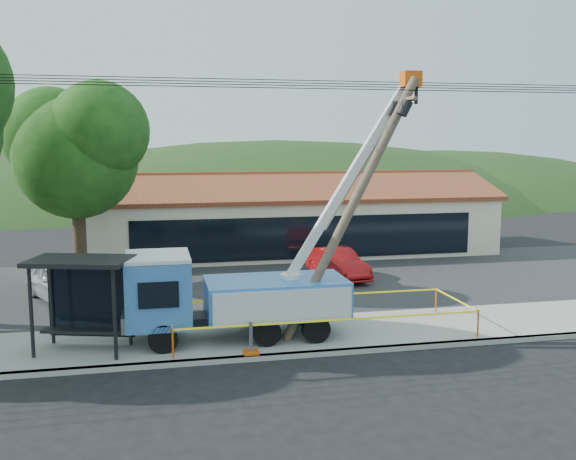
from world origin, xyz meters
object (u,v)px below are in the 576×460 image
(bus_shelter, at_px, (83,282))
(car_silver, at_px, (63,302))
(utility_truck, at_px, (231,292))
(car_red, at_px, (337,280))
(leaning_pole, at_px, (357,196))

(bus_shelter, xyz_separation_m, car_silver, (-1.54, 6.67, -2.24))
(utility_truck, relative_size, car_silver, 2.14)
(bus_shelter, bearing_deg, car_red, 54.88)
(leaning_pole, bearing_deg, bus_shelter, 177.74)
(utility_truck, height_order, bus_shelter, utility_truck)
(leaning_pole, height_order, bus_shelter, leaning_pole)
(car_red, bearing_deg, bus_shelter, -151.78)
(utility_truck, distance_m, car_silver, 8.97)
(utility_truck, distance_m, leaning_pole, 5.05)
(car_silver, bearing_deg, bus_shelter, -103.40)
(leaning_pole, relative_size, bus_shelter, 2.53)
(bus_shelter, height_order, car_silver, bus_shelter)
(leaning_pole, height_order, car_red, leaning_pole)
(bus_shelter, xyz_separation_m, car_red, (10.40, 8.32, -2.24))
(leaning_pole, distance_m, bus_shelter, 8.81)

